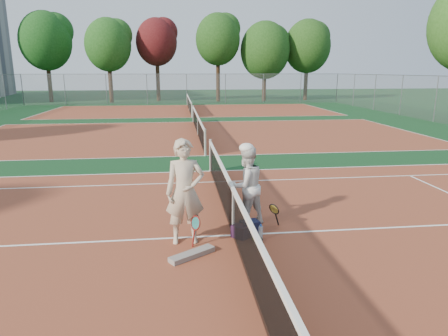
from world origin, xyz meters
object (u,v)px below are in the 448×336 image
Objects in this scene: racket_spare at (257,240)px; sports_bag_purple at (240,232)px; net_main at (233,212)px; player_b at (246,186)px; water_bottle at (261,233)px; sports_bag_navy at (250,228)px; racket_red at (196,231)px; racket_black_held at (274,216)px; player_a at (185,192)px.

sports_bag_purple reaches higher than racket_spare.
net_main is 0.81m from player_b.
water_bottle is at bearing 74.43° from player_b.
sports_bag_purple is at bearing 47.40° from player_b.
sports_bag_navy is at bearing 3.19° from racket_spare.
player_b is at bearing -4.51° from racket_spare.
racket_red is 1.22m from sports_bag_navy.
water_bottle is (0.09, 0.05, 0.11)m from racket_spare.
net_main is 19.83× the size of racket_black_held.
racket_spare is (0.42, -0.36, -0.47)m from net_main.
player_b reaches higher than racket_spare.
player_b is 1.64m from racket_red.
sports_bag_navy is at bearing -17.51° from racket_black_held.
water_bottle is at bearing -41.08° from racket_red.
player_a is at bearing 6.65° from player_b.
player_a reaches higher than net_main.
player_a is 1.58m from player_b.
racket_spare is 1.59× the size of sports_bag_navy.
racket_red is 1.32m from water_bottle.
sports_bag_navy is (1.15, 0.40, -0.15)m from racket_red.
player_a is 1.74m from water_bottle.
water_bottle is at bearing -68.83° from racket_spare.
racket_spare is 0.39m from sports_bag_purple.
player_a is 1.43m from sports_bag_purple.
racket_spare is 0.40m from sports_bag_navy.
water_bottle is at bearing -24.36° from sports_bag_purple.
racket_black_held is at bearing 126.30° from player_b.
sports_bag_navy is (-0.07, 0.38, 0.11)m from racket_spare.
racket_black_held is (0.93, 0.30, -0.23)m from net_main.
water_bottle is (0.15, -0.93, -0.73)m from player_b.
water_bottle is (1.49, -0.11, -0.89)m from player_a.
net_main is at bearing -18.49° from racket_red.
player_b is 2.98× the size of racket_red.
player_a is 6.96× the size of water_bottle.
player_a reaches higher than racket_spare.
racket_red is 1.57× the size of sports_bag_navy.
water_bottle is (0.51, -0.31, -0.36)m from net_main.
player_a reaches higher than water_bottle.
sports_bag_navy is at bearing -25.02° from racket_red.
player_a is at bearing -176.46° from sports_bag_purple.
player_a is 5.53× the size of sports_bag_navy.
water_bottle is (0.39, -0.18, 0.02)m from sports_bag_purple.
racket_red reaches higher than racket_black_held.
sports_bag_purple is at bearing -146.48° from sports_bag_navy.
sports_bag_navy is at bearing 7.35° from player_a.
racket_black_held is (0.57, -0.31, -0.61)m from player_b.
player_a is 0.79m from racket_red.
racket_spare is 0.15m from water_bottle.
sports_bag_purple is (-0.24, -0.75, -0.75)m from player_b.
net_main is at bearing -25.66° from racket_black_held.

